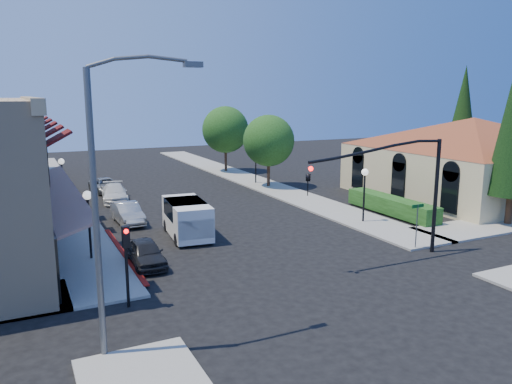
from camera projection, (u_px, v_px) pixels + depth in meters
name	position (u px, v px, depth m)	size (l,w,h in m)	color
ground	(321.00, 286.00, 21.77)	(120.00, 120.00, 0.00)	black
sidewalk_left	(56.00, 193.00, 41.83)	(3.50, 50.00, 0.12)	gray
sidewalk_right	(245.00, 178.00, 49.34)	(3.50, 50.00, 0.12)	gray
curb_red_strip	(124.00, 256.00, 25.87)	(0.25, 10.00, 0.06)	maroon
mission_building	(471.00, 150.00, 40.63)	(30.12, 30.12, 6.40)	beige
hedge	(391.00, 215.00, 34.73)	(1.40, 8.00, 1.10)	#1B4012
conifer_far	(463.00, 114.00, 48.44)	(3.20, 3.20, 11.00)	#382016
street_tree_a	(269.00, 141.00, 44.15)	(4.56, 4.56, 6.48)	#382016
street_tree_b	(225.00, 130.00, 52.91)	(4.94, 4.94, 7.02)	#382016
signal_mast_arm	(405.00, 179.00, 24.82)	(8.01, 0.39, 6.00)	black
secondary_signal	(126.00, 251.00, 19.13)	(0.28, 0.42, 3.32)	black
cobra_streetlight	(106.00, 194.00, 15.07)	(3.60, 0.25, 9.31)	#595B5E
street_name_sign	(417.00, 219.00, 26.60)	(0.80, 0.06, 2.50)	#595B5E
lamppost_left_near	(88.00, 207.00, 24.66)	(0.44, 0.44, 3.57)	black
lamppost_left_far	(62.00, 170.00, 37.01)	(0.44, 0.44, 3.57)	black
lamppost_right_near	(365.00, 182.00, 31.95)	(0.44, 0.44, 3.57)	black
lamppost_right_far	(256.00, 155.00, 46.07)	(0.44, 0.44, 3.57)	black
white_van	(187.00, 217.00, 29.09)	(2.49, 4.92, 2.10)	white
parked_car_a	(146.00, 253.00, 24.31)	(1.50, 3.73, 1.27)	black
parked_car_b	(128.00, 213.00, 32.23)	(1.43, 4.09, 1.35)	#989B9D
parked_car_c	(115.00, 193.00, 38.87)	(1.84, 4.53, 1.31)	silver
parked_car_d	(106.00, 185.00, 42.54)	(2.00, 4.34, 1.21)	gray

